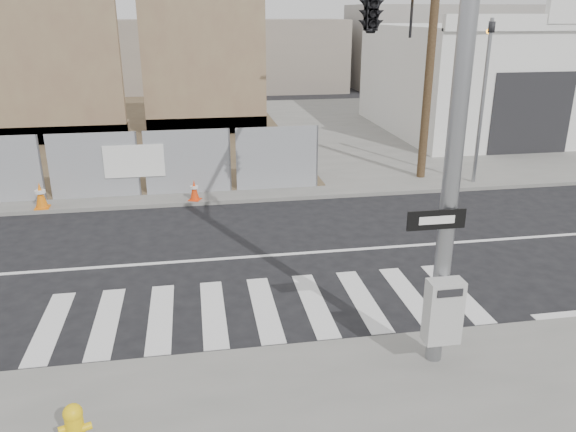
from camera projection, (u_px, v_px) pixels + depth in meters
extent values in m
plane|color=black|center=(251.00, 257.00, 13.33)|extent=(100.00, 100.00, 0.00)
cube|color=slate|center=(219.00, 135.00, 26.28)|extent=(50.00, 20.00, 0.12)
cylinder|color=gray|center=(455.00, 150.00, 8.04)|extent=(0.26, 0.26, 7.00)
cube|color=#B2B2AF|center=(443.00, 311.00, 8.62)|extent=(0.55, 0.30, 1.05)
cube|color=black|center=(436.00, 220.00, 8.20)|extent=(0.90, 0.03, 0.30)
cube|color=silver|center=(437.00, 220.00, 8.18)|extent=(0.55, 0.01, 0.12)
imported|color=black|center=(413.00, 6.00, 9.23)|extent=(0.16, 0.20, 1.00)
imported|color=black|center=(372.00, 7.00, 11.27)|extent=(0.53, 2.48, 1.00)
cylinder|color=gray|center=(482.00, 104.00, 17.93)|extent=(0.12, 0.12, 5.20)
imported|color=black|center=(492.00, 21.00, 17.08)|extent=(0.16, 0.20, 1.00)
cube|color=brown|center=(43.00, 48.00, 22.85)|extent=(6.00, 0.50, 8.00)
cube|color=brown|center=(58.00, 133.00, 24.45)|extent=(6.00, 1.30, 0.80)
cube|color=brown|center=(203.00, 45.00, 24.81)|extent=(5.50, 0.50, 8.00)
cube|color=brown|center=(207.00, 124.00, 26.41)|extent=(5.50, 1.30, 0.80)
cube|color=silver|center=(512.00, 78.00, 26.73)|extent=(12.00, 10.00, 4.80)
cube|color=black|center=(532.00, 114.00, 22.04)|extent=(3.40, 0.06, 3.20)
cylinder|color=#4D3B24|center=(433.00, 24.00, 17.71)|extent=(0.28, 0.28, 10.00)
cylinder|color=yellow|center=(76.00, 431.00, 7.23)|extent=(0.30, 0.30, 0.54)
sphere|color=yellow|center=(73.00, 413.00, 7.13)|extent=(0.25, 0.25, 0.25)
cylinder|color=yellow|center=(63.00, 429.00, 7.19)|extent=(0.15, 0.14, 0.10)
cylinder|color=yellow|center=(87.00, 427.00, 7.24)|extent=(0.15, 0.14, 0.10)
cube|color=orange|center=(43.00, 207.00, 16.30)|extent=(0.41, 0.41, 0.03)
cone|color=orange|center=(41.00, 195.00, 16.17)|extent=(0.37, 0.37, 0.77)
cylinder|color=silver|center=(40.00, 192.00, 16.13)|extent=(0.30, 0.30, 0.09)
cube|color=#E8390C|center=(195.00, 199.00, 17.00)|extent=(0.42, 0.42, 0.03)
cone|color=#E8390C|center=(194.00, 190.00, 16.89)|extent=(0.37, 0.37, 0.63)
cylinder|color=silver|center=(194.00, 187.00, 16.86)|extent=(0.24, 0.24, 0.07)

